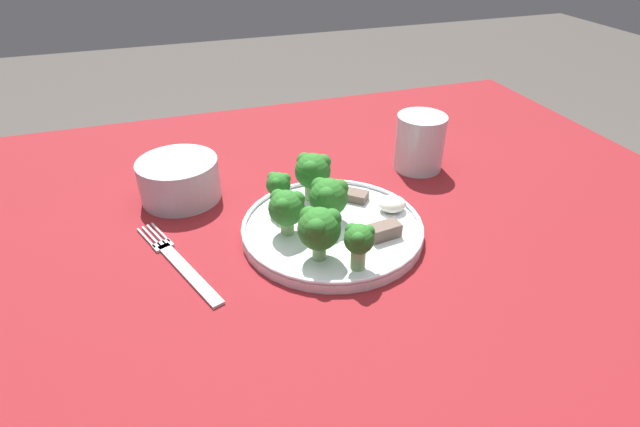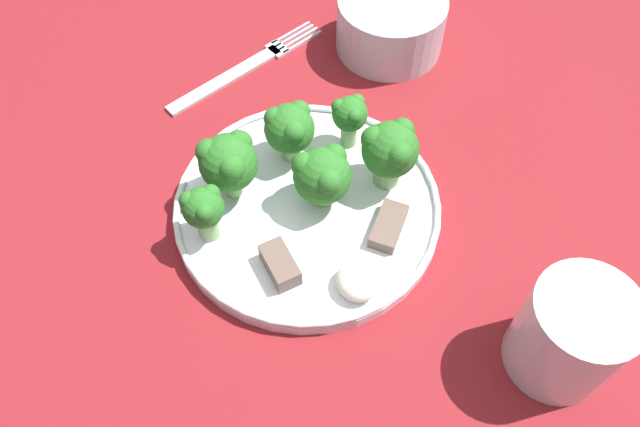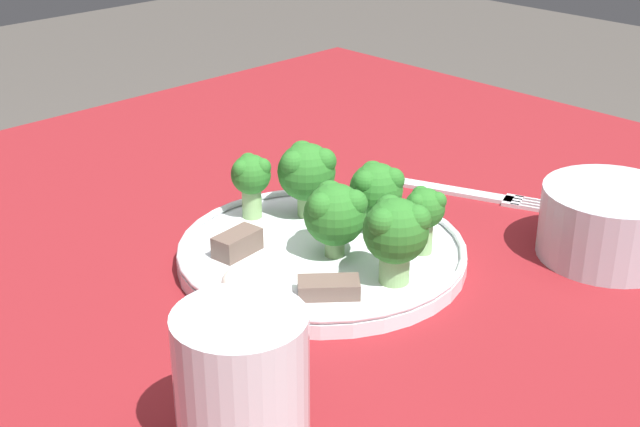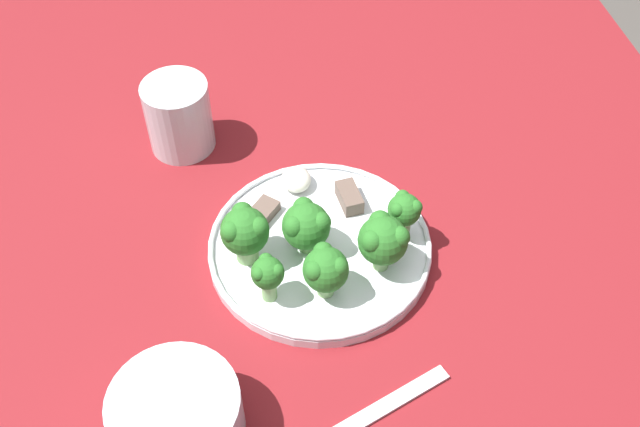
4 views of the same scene
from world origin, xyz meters
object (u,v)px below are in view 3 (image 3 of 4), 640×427
(dinner_plate, at_px, (322,252))
(drinking_glass, at_px, (242,390))
(cream_bowl, at_px, (609,225))
(fork, at_px, (467,193))

(dinner_plate, bearing_deg, drinking_glass, 34.38)
(drinking_glass, bearing_deg, dinner_plate, -145.62)
(cream_bowl, bearing_deg, dinner_plate, -41.56)
(dinner_plate, distance_m, fork, 0.20)
(dinner_plate, relative_size, fork, 1.25)
(fork, distance_m, drinking_glass, 0.42)
(fork, xyz_separation_m, drinking_glass, (0.40, 0.14, 0.04))
(dinner_plate, height_order, drinking_glass, drinking_glass)
(fork, relative_size, cream_bowl, 1.65)
(dinner_plate, height_order, cream_bowl, cream_bowl)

